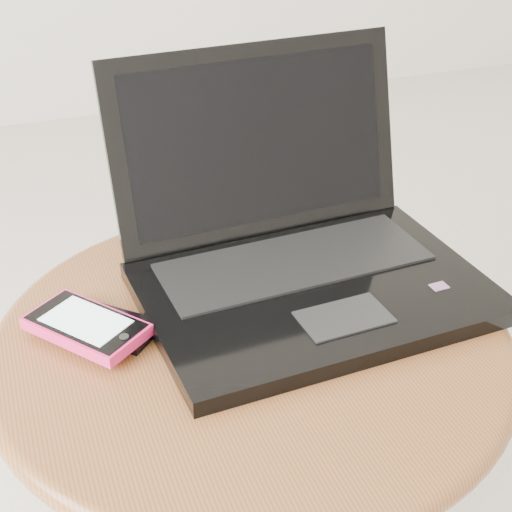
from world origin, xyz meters
name	(u,v)px	position (x,y,z in m)	size (l,w,h in m)	color
table	(252,397)	(-0.10, 0.07, 0.35)	(0.57, 0.57, 0.45)	#592C1E
laptop	(297,246)	(-0.02, 0.14, 0.49)	(0.40, 0.35, 0.25)	black
phone_black	(108,325)	(-0.25, 0.12, 0.45)	(0.11, 0.11, 0.01)	black
phone_pink	(86,326)	(-0.27, 0.11, 0.47)	(0.13, 0.14, 0.02)	#E42366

